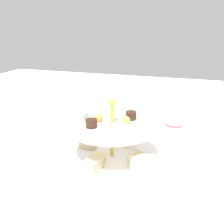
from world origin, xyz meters
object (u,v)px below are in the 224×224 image
object	(u,v)px
butter_knife_right	(221,169)
tiered_serving_stand	(112,143)
butter_knife_left	(1,185)
water_glass_tall_right	(147,192)
water_glass_short_left	(139,117)
teacup_with_saucer	(174,130)

from	to	relation	value
butter_knife_right	tiered_serving_stand	bearing A→B (deg)	97.72
butter_knife_left	butter_knife_right	world-z (taller)	same
butter_knife_left	butter_knife_right	distance (m)	0.55
tiered_serving_stand	water_glass_tall_right	size ratio (longest dim) A/B	2.36
water_glass_tall_right	water_glass_short_left	world-z (taller)	water_glass_tall_right
water_glass_tall_right	tiered_serving_stand	bearing A→B (deg)	-146.68
water_glass_short_left	water_glass_tall_right	bearing A→B (deg)	13.16
tiered_serving_stand	teacup_with_saucer	distance (m)	0.25
tiered_serving_stand	water_glass_tall_right	xyz separation A→B (m)	(0.20, 0.13, 0.01)
tiered_serving_stand	butter_knife_right	distance (m)	0.29
water_glass_short_left	butter_knife_left	xyz separation A→B (m)	(0.44, -0.24, -0.04)
teacup_with_saucer	butter_knife_left	bearing A→B (deg)	-42.78
tiered_serving_stand	butter_knife_right	world-z (taller)	tiered_serving_stand
water_glass_short_left	butter_knife_left	bearing A→B (deg)	-28.91
teacup_with_saucer	butter_knife_right	xyz separation A→B (m)	(0.17, 0.13, -0.02)
water_glass_tall_right	butter_knife_right	bearing A→B (deg)	146.00
tiered_serving_stand	butter_knife_left	xyz separation A→B (m)	(0.20, -0.21, -0.05)
water_glass_short_left	teacup_with_saucer	size ratio (longest dim) A/B	0.94
water_glass_tall_right	water_glass_short_left	size ratio (longest dim) A/B	1.48
tiered_serving_stand	butter_knife_left	bearing A→B (deg)	-47.01
tiered_serving_stand	butter_knife_right	bearing A→B (deg)	96.31
water_glass_short_left	butter_knife_right	distance (m)	0.33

